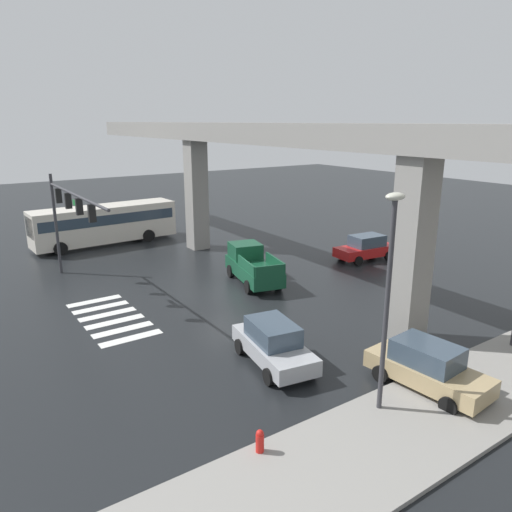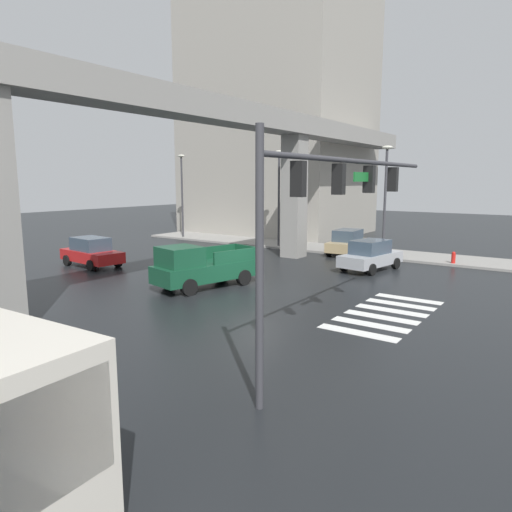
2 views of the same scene
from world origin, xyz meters
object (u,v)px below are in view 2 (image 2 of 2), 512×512
Objects in this scene: sedan_silver at (370,255)px; street_lamp_mid_block at (279,187)px; street_lamp_near_corner at (385,188)px; pickup_truck at (201,267)px; sedan_red at (92,252)px; street_lamp_far_north at (182,186)px; sedan_tan at (348,242)px; fire_hydrant at (453,258)px; traffic_signal_mast at (336,194)px.

street_lamp_mid_block reaches higher than sedan_silver.
street_lamp_near_corner is 8.14m from street_lamp_mid_block.
pickup_truck reaches higher than sedan_red.
street_lamp_mid_block is at bearing -90.00° from street_lamp_far_north.
sedan_tan is 5.22× the size of fire_hydrant.
sedan_tan is 0.61× the size of street_lamp_near_corner.
traffic_signal_mast is 1.50× the size of street_lamp_mid_block.
traffic_signal_mast is 29.25m from street_lamp_far_north.
street_lamp_far_north is 22.93m from fire_hydrant.
sedan_silver is (8.85, -4.91, -0.14)m from pickup_truck.
street_lamp_near_corner and street_lamp_mid_block have the same top height.
sedan_silver is at bearing -168.40° from street_lamp_near_corner.
fire_hydrant is (17.55, 0.54, -4.25)m from traffic_signal_mast.
sedan_silver is 5.98m from street_lamp_near_corner.
street_lamp_far_north is at bearing 46.35° from pickup_truck.
street_lamp_near_corner is 1.00× the size of street_lamp_far_north.
sedan_red is 5.23× the size of fire_hydrant.
sedan_red is 0.41× the size of traffic_signal_mast.
street_lamp_mid_block is at bearing 36.28° from traffic_signal_mast.
street_lamp_mid_block reaches higher than sedan_tan.
street_lamp_near_corner is 18.06m from street_lamp_far_north.
street_lamp_mid_block is at bearing 88.19° from fire_hydrant.
fire_hydrant is (-0.40, -4.49, -4.13)m from street_lamp_near_corner.
street_lamp_near_corner reaches higher than sedan_silver.
sedan_red is 1.00× the size of sedan_tan.
fire_hydrant is at bearing -54.42° from sedan_red.
sedan_red and sedan_silver have the same top height.
sedan_tan is (12.91, -10.58, 0.00)m from sedan_red.
traffic_signal_mast is at bearing -143.72° from street_lamp_mid_block.
street_lamp_near_corner is (13.45, -3.97, 3.57)m from pickup_truck.
traffic_signal_mast reaches higher than pickup_truck.
street_lamp_far_north is (0.04, 15.59, 3.70)m from sedan_tan.
sedan_silver is 19.90m from street_lamp_far_north.
traffic_signal_mast is (-17.91, -7.51, 3.83)m from sedan_tan.
pickup_truck is 1.19× the size of sedan_silver.
pickup_truck is 10.72m from traffic_signal_mast.
street_lamp_mid_block is (0.04, 5.67, 3.70)m from sedan_tan.
traffic_signal_mast is (-13.35, -4.09, 3.83)m from sedan_silver.
sedan_silver is 0.63× the size of street_lamp_far_north.
street_lamp_far_north is (13.45, 14.09, 3.57)m from pickup_truck.
sedan_tan is at bearing -6.38° from pickup_truck.
street_lamp_near_corner is 1.00× the size of street_lamp_mid_block.
fire_hydrant is (-0.40, -22.56, -4.13)m from street_lamp_far_north.
sedan_tan is at bearing 36.79° from sedan_silver.
pickup_truck is 14.52m from street_lamp_mid_block.
pickup_truck is 9.10m from sedan_red.
sedan_tan is at bearing 22.74° from traffic_signal_mast.
sedan_red is at bearing 74.55° from traffic_signal_mast.
street_lamp_mid_block is (13.45, 4.17, 3.57)m from pickup_truck.
street_lamp_far_north reaches higher than sedan_silver.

